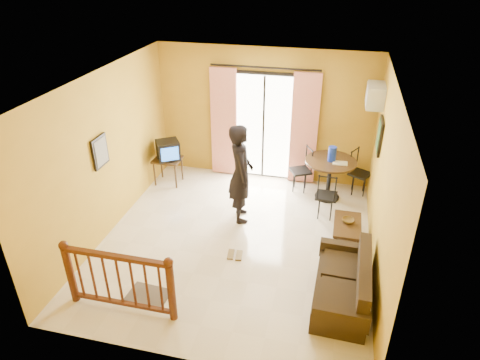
% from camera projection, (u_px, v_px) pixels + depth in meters
% --- Properties ---
extents(ground, '(5.00, 5.00, 0.00)m').
position_uv_depth(ground, '(236.00, 241.00, 7.41)').
color(ground, beige).
rests_on(ground, ground).
extents(room_shell, '(5.00, 5.00, 5.00)m').
position_uv_depth(room_shell, '(235.00, 151.00, 6.60)').
color(room_shell, white).
rests_on(room_shell, ground).
extents(balcony_door, '(2.25, 0.14, 2.46)m').
position_uv_depth(balcony_door, '(263.00, 126.00, 8.92)').
color(balcony_door, black).
rests_on(balcony_door, ground).
extents(tv_table, '(0.57, 0.47, 0.57)m').
position_uv_depth(tv_table, '(168.00, 162.00, 9.01)').
color(tv_table, black).
rests_on(tv_table, ground).
extents(television, '(0.60, 0.58, 0.40)m').
position_uv_depth(television, '(168.00, 150.00, 8.87)').
color(television, black).
rests_on(television, tv_table).
extents(picture_left, '(0.05, 0.42, 0.52)m').
position_uv_depth(picture_left, '(100.00, 152.00, 6.95)').
color(picture_left, black).
rests_on(picture_left, room_shell).
extents(dining_table, '(1.00, 1.00, 0.83)m').
position_uv_depth(dining_table, '(330.00, 168.00, 8.38)').
color(dining_table, black).
rests_on(dining_table, ground).
extents(water_jug, '(0.16, 0.16, 0.30)m').
position_uv_depth(water_jug, '(332.00, 154.00, 8.21)').
color(water_jug, '#132CB6').
rests_on(water_jug, dining_table).
extents(serving_tray, '(0.28, 0.19, 0.02)m').
position_uv_depth(serving_tray, '(340.00, 163.00, 8.18)').
color(serving_tray, beige).
rests_on(serving_tray, dining_table).
extents(dining_chairs, '(1.73, 1.52, 0.95)m').
position_uv_depth(dining_chairs, '(327.00, 199.00, 8.63)').
color(dining_chairs, black).
rests_on(dining_chairs, ground).
extents(air_conditioner, '(0.31, 0.60, 0.40)m').
position_uv_depth(air_conditioner, '(375.00, 95.00, 7.62)').
color(air_conditioner, silver).
rests_on(air_conditioner, room_shell).
extents(botanical_print, '(0.05, 0.50, 0.60)m').
position_uv_depth(botanical_print, '(380.00, 136.00, 7.28)').
color(botanical_print, black).
rests_on(botanical_print, room_shell).
extents(coffee_table, '(0.46, 0.82, 0.37)m').
position_uv_depth(coffee_table, '(347.00, 230.00, 7.28)').
color(coffee_table, black).
rests_on(coffee_table, ground).
extents(bowl, '(0.26, 0.26, 0.06)m').
position_uv_depth(bowl, '(348.00, 220.00, 7.25)').
color(bowl, brown).
rests_on(bowl, coffee_table).
extents(sofa, '(0.76, 1.57, 0.74)m').
position_uv_depth(sofa, '(345.00, 287.00, 6.01)').
color(sofa, black).
rests_on(sofa, ground).
extents(standing_person, '(0.64, 0.78, 1.85)m').
position_uv_depth(standing_person, '(241.00, 174.00, 7.61)').
color(standing_person, black).
rests_on(standing_person, ground).
extents(stair_balustrade, '(1.63, 0.13, 1.04)m').
position_uv_depth(stair_balustrade, '(119.00, 278.00, 5.76)').
color(stair_balustrade, '#471E0F').
rests_on(stair_balustrade, ground).
extents(doormat, '(0.63, 0.44, 0.02)m').
position_uv_depth(doormat, '(148.00, 295.00, 6.24)').
color(doormat, '#514841').
rests_on(doormat, ground).
extents(sandals, '(0.27, 0.26, 0.03)m').
position_uv_depth(sandals, '(235.00, 255.00, 7.05)').
color(sandals, brown).
rests_on(sandals, ground).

